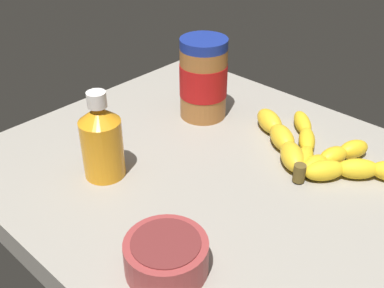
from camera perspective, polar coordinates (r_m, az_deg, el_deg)
name	(u,v)px	position (r cm, az deg, el deg)	size (l,w,h in cm)	color
ground_plane	(217,180)	(80.90, 3.03, -4.39)	(75.58, 64.32, 4.96)	gray
banana_bunch	(314,150)	(83.64, 14.68, -0.69)	(32.03, 19.63, 3.79)	yellow
peanut_butter_jar	(203,79)	(91.58, 1.40, 7.95)	(9.34, 9.34, 16.06)	#9E602D
honey_bottle	(102,140)	(75.73, -10.97, 0.47)	(6.73, 6.73, 15.06)	orange
small_bowl	(166,255)	(60.82, -3.16, -13.41)	(10.82, 10.82, 4.74)	#993838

